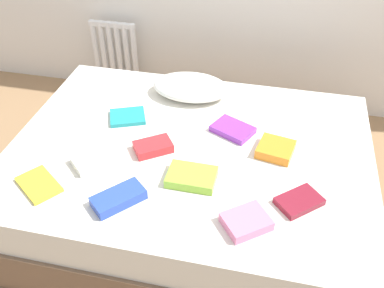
# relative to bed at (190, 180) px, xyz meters

# --- Properties ---
(ground_plane) EXTENTS (8.00, 8.00, 0.00)m
(ground_plane) POSITION_rel_bed_xyz_m (0.00, 0.00, -0.25)
(ground_plane) COLOR #93704C
(bed) EXTENTS (2.00, 1.50, 0.50)m
(bed) POSITION_rel_bed_xyz_m (0.00, 0.00, 0.00)
(bed) COLOR brown
(bed) RESTS_ON ground
(radiator) EXTENTS (0.38, 0.04, 0.53)m
(radiator) POSITION_rel_bed_xyz_m (-0.90, 1.20, 0.12)
(radiator) COLOR white
(radiator) RESTS_ON ground
(pillow) EXTENTS (0.48, 0.32, 0.12)m
(pillow) POSITION_rel_bed_xyz_m (-0.11, 0.51, 0.31)
(pillow) COLOR white
(pillow) RESTS_ON bed
(textbook_lime) EXTENTS (0.24, 0.17, 0.05)m
(textbook_lime) POSITION_rel_bed_xyz_m (0.07, -0.26, 0.28)
(textbook_lime) COLOR #8CC638
(textbook_lime) RESTS_ON bed
(textbook_pink) EXTENTS (0.25, 0.24, 0.05)m
(textbook_pink) POSITION_rel_bed_xyz_m (0.37, -0.49, 0.28)
(textbook_pink) COLOR pink
(textbook_pink) RESTS_ON bed
(textbook_yellow) EXTENTS (0.27, 0.26, 0.02)m
(textbook_yellow) POSITION_rel_bed_xyz_m (-0.66, -0.46, 0.26)
(textbook_yellow) COLOR yellow
(textbook_yellow) RESTS_ON bed
(textbook_red) EXTENTS (0.23, 0.21, 0.05)m
(textbook_red) POSITION_rel_bed_xyz_m (-0.19, -0.07, 0.28)
(textbook_red) COLOR red
(textbook_red) RESTS_ON bed
(textbook_maroon) EXTENTS (0.24, 0.24, 0.03)m
(textbook_maroon) POSITION_rel_bed_xyz_m (0.59, -0.30, 0.27)
(textbook_maroon) COLOR maroon
(textbook_maroon) RESTS_ON bed
(textbook_purple) EXTENTS (0.27, 0.24, 0.04)m
(textbook_purple) POSITION_rel_bed_xyz_m (0.21, 0.18, 0.27)
(textbook_purple) COLOR purple
(textbook_purple) RESTS_ON bed
(textbook_orange) EXTENTS (0.21, 0.21, 0.05)m
(textbook_orange) POSITION_rel_bed_xyz_m (0.46, 0.05, 0.28)
(textbook_orange) COLOR orange
(textbook_orange) RESTS_ON bed
(textbook_teal) EXTENTS (0.25, 0.23, 0.02)m
(textbook_teal) POSITION_rel_bed_xyz_m (-0.42, 0.18, 0.26)
(textbook_teal) COLOR teal
(textbook_teal) RESTS_ON bed
(textbook_white) EXTENTS (0.27, 0.27, 0.04)m
(textbook_white) POSITION_rel_bed_xyz_m (-0.45, -0.23, 0.27)
(textbook_white) COLOR white
(textbook_white) RESTS_ON bed
(textbook_blue) EXTENTS (0.25, 0.26, 0.05)m
(textbook_blue) POSITION_rel_bed_xyz_m (-0.24, -0.47, 0.28)
(textbook_blue) COLOR #2847B7
(textbook_blue) RESTS_ON bed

